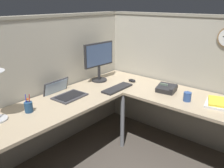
{
  "coord_description": "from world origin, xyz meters",
  "views": [
    {
      "loc": [
        -1.85,
        -1.35,
        1.71
      ],
      "look_at": [
        0.14,
        0.31,
        0.79
      ],
      "focal_mm": 37.51,
      "sensor_mm": 36.0,
      "label": 1
    }
  ],
  "objects_px": {
    "monitor": "(99,59)",
    "coffee_mug": "(187,97)",
    "computer_mouse": "(132,80)",
    "pen_cup": "(29,107)",
    "office_phone": "(167,89)",
    "book_stack": "(217,103)",
    "keyboard": "(117,88)",
    "laptop": "(64,93)"
  },
  "relations": [
    {
      "from": "pen_cup",
      "to": "keyboard",
      "type": "bearing_deg",
      "value": -14.5
    },
    {
      "from": "keyboard",
      "to": "pen_cup",
      "type": "relative_size",
      "value": 2.39
    },
    {
      "from": "monitor",
      "to": "book_stack",
      "type": "bearing_deg",
      "value": -81.92
    },
    {
      "from": "laptop",
      "to": "monitor",
      "type": "bearing_deg",
      "value": 3.45
    },
    {
      "from": "coffee_mug",
      "to": "monitor",
      "type": "bearing_deg",
      "value": 94.89
    },
    {
      "from": "office_phone",
      "to": "laptop",
      "type": "bearing_deg",
      "value": 134.57
    },
    {
      "from": "office_phone",
      "to": "coffee_mug",
      "type": "bearing_deg",
      "value": -109.59
    },
    {
      "from": "coffee_mug",
      "to": "laptop",
      "type": "bearing_deg",
      "value": 122.81
    },
    {
      "from": "computer_mouse",
      "to": "pen_cup",
      "type": "distance_m",
      "value": 1.36
    },
    {
      "from": "pen_cup",
      "to": "office_phone",
      "type": "bearing_deg",
      "value": -30.06
    },
    {
      "from": "computer_mouse",
      "to": "book_stack",
      "type": "relative_size",
      "value": 0.32
    },
    {
      "from": "coffee_mug",
      "to": "office_phone",
      "type": "bearing_deg",
      "value": 70.41
    },
    {
      "from": "office_phone",
      "to": "coffee_mug",
      "type": "distance_m",
      "value": 0.3
    },
    {
      "from": "book_stack",
      "to": "office_phone",
      "type": "bearing_deg",
      "value": 90.32
    },
    {
      "from": "computer_mouse",
      "to": "coffee_mug",
      "type": "relative_size",
      "value": 1.08
    },
    {
      "from": "laptop",
      "to": "computer_mouse",
      "type": "bearing_deg",
      "value": -20.16
    },
    {
      "from": "computer_mouse",
      "to": "pen_cup",
      "type": "relative_size",
      "value": 0.58
    },
    {
      "from": "keyboard",
      "to": "office_phone",
      "type": "distance_m",
      "value": 0.57
    },
    {
      "from": "monitor",
      "to": "book_stack",
      "type": "distance_m",
      "value": 1.47
    },
    {
      "from": "pen_cup",
      "to": "coffee_mug",
      "type": "bearing_deg",
      "value": -40.81
    },
    {
      "from": "monitor",
      "to": "book_stack",
      "type": "height_order",
      "value": "monitor"
    },
    {
      "from": "pen_cup",
      "to": "coffee_mug",
      "type": "distance_m",
      "value": 1.59
    },
    {
      "from": "laptop",
      "to": "office_phone",
      "type": "distance_m",
      "value": 1.17
    },
    {
      "from": "coffee_mug",
      "to": "book_stack",
      "type": "bearing_deg",
      "value": -69.25
    },
    {
      "from": "laptop",
      "to": "coffee_mug",
      "type": "bearing_deg",
      "value": -57.19
    },
    {
      "from": "office_phone",
      "to": "book_stack",
      "type": "bearing_deg",
      "value": -89.68
    },
    {
      "from": "monitor",
      "to": "coffee_mug",
      "type": "relative_size",
      "value": 5.21
    },
    {
      "from": "laptop",
      "to": "pen_cup",
      "type": "height_order",
      "value": "pen_cup"
    },
    {
      "from": "computer_mouse",
      "to": "pen_cup",
      "type": "xyz_separation_m",
      "value": [
        -1.34,
        0.24,
        0.04
      ]
    },
    {
      "from": "computer_mouse",
      "to": "office_phone",
      "type": "bearing_deg",
      "value": -94.49
    },
    {
      "from": "book_stack",
      "to": "coffee_mug",
      "type": "distance_m",
      "value": 0.29
    },
    {
      "from": "keyboard",
      "to": "coffee_mug",
      "type": "relative_size",
      "value": 4.48
    },
    {
      "from": "pen_cup",
      "to": "book_stack",
      "type": "relative_size",
      "value": 0.55
    },
    {
      "from": "monitor",
      "to": "pen_cup",
      "type": "bearing_deg",
      "value": -173.9
    },
    {
      "from": "keyboard",
      "to": "computer_mouse",
      "type": "xyz_separation_m",
      "value": [
        0.34,
        0.02,
        0.01
      ]
    },
    {
      "from": "computer_mouse",
      "to": "laptop",
      "type": "bearing_deg",
      "value": 159.84
    },
    {
      "from": "computer_mouse",
      "to": "office_phone",
      "type": "height_order",
      "value": "office_phone"
    },
    {
      "from": "monitor",
      "to": "pen_cup",
      "type": "height_order",
      "value": "monitor"
    },
    {
      "from": "pen_cup",
      "to": "book_stack",
      "type": "bearing_deg",
      "value": -45.15
    },
    {
      "from": "monitor",
      "to": "office_phone",
      "type": "xyz_separation_m",
      "value": [
        0.2,
        -0.87,
        -0.26
      ]
    },
    {
      "from": "pen_cup",
      "to": "laptop",
      "type": "bearing_deg",
      "value": 9.5
    },
    {
      "from": "monitor",
      "to": "coffee_mug",
      "type": "bearing_deg",
      "value": -85.11
    }
  ]
}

